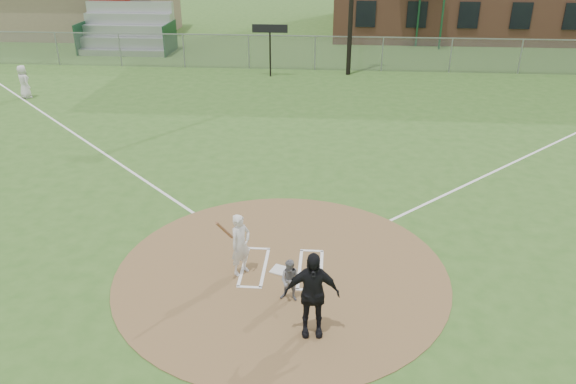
# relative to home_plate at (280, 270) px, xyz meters

# --- Properties ---
(ground) EXTENTS (140.00, 140.00, 0.00)m
(ground) POSITION_rel_home_plate_xyz_m (0.05, -0.04, -0.03)
(ground) COLOR #335C1F
(ground) RESTS_ON ground
(dirt_circle) EXTENTS (8.40, 8.40, 0.02)m
(dirt_circle) POSITION_rel_home_plate_xyz_m (0.05, -0.04, -0.02)
(dirt_circle) COLOR brown
(dirt_circle) RESTS_ON ground
(home_plate) EXTENTS (0.53, 0.53, 0.03)m
(home_plate) POSITION_rel_home_plate_xyz_m (0.00, 0.00, 0.00)
(home_plate) COLOR silver
(home_plate) RESTS_ON dirt_circle
(foul_line_first) EXTENTS (17.04, 17.04, 0.01)m
(foul_line_first) POSITION_rel_home_plate_xyz_m (9.05, 8.96, -0.03)
(foul_line_first) COLOR white
(foul_line_first) RESTS_ON ground
(foul_line_third) EXTENTS (17.04, 17.04, 0.01)m
(foul_line_third) POSITION_rel_home_plate_xyz_m (-8.95, 8.96, -0.03)
(foul_line_third) COLOR white
(foul_line_third) RESTS_ON ground
(catcher) EXTENTS (0.57, 0.48, 1.06)m
(catcher) POSITION_rel_home_plate_xyz_m (0.37, -1.20, 0.52)
(catcher) COLOR gray
(catcher) RESTS_ON dirt_circle
(umpire) EXTENTS (1.19, 0.57, 1.98)m
(umpire) POSITION_rel_home_plate_xyz_m (0.90, -2.32, 0.98)
(umpire) COLOR black
(umpire) RESTS_ON dirt_circle
(ondeck_player) EXTENTS (0.95, 0.92, 1.65)m
(ondeck_player) POSITION_rel_home_plate_xyz_m (-14.34, 14.71, 0.79)
(ondeck_player) COLOR silver
(ondeck_player) RESTS_ON ground
(batters_boxes) EXTENTS (2.08, 1.88, 0.01)m
(batters_boxes) POSITION_rel_home_plate_xyz_m (0.05, 0.11, -0.01)
(batters_boxes) COLOR white
(batters_boxes) RESTS_ON dirt_circle
(batter_at_plate) EXTENTS (0.80, 1.03, 1.78)m
(batter_at_plate) POSITION_rel_home_plate_xyz_m (-0.96, -0.16, 0.80)
(batter_at_plate) COLOR silver
(batter_at_plate) RESTS_ON dirt_circle
(outfield_fence) EXTENTS (56.08, 0.08, 2.03)m
(outfield_fence) POSITION_rel_home_plate_xyz_m (0.05, 21.96, 0.98)
(outfield_fence) COLOR slate
(outfield_fence) RESTS_ON ground
(bleachers) EXTENTS (6.08, 3.20, 3.20)m
(bleachers) POSITION_rel_home_plate_xyz_m (-12.95, 26.16, 1.56)
(bleachers) COLOR #B7BABF
(bleachers) RESTS_ON ground
(clubhouse) EXTENTS (12.20, 8.71, 6.23)m
(clubhouse) POSITION_rel_home_plate_xyz_m (-17.95, 32.96, 2.36)
(clubhouse) COLOR gray
(clubhouse) RESTS_ON ground
(scoreboard_sign) EXTENTS (2.00, 0.10, 2.93)m
(scoreboard_sign) POSITION_rel_home_plate_xyz_m (-2.45, 20.16, 2.35)
(scoreboard_sign) COLOR black
(scoreboard_sign) RESTS_ON ground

